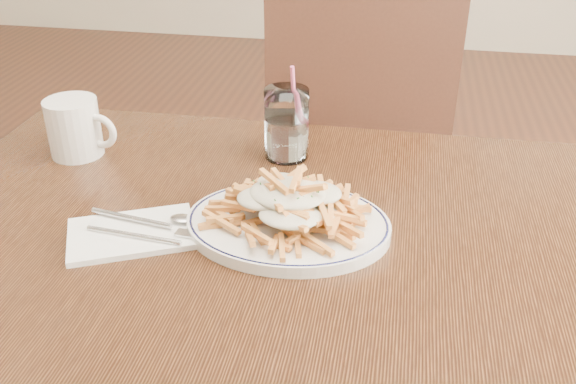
% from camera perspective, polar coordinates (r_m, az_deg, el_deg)
% --- Properties ---
extents(table, '(1.20, 0.80, 0.75)m').
position_cam_1_polar(table, '(1.07, -1.66, -6.39)').
color(table, black).
rests_on(table, ground).
extents(chair_far, '(0.53, 0.53, 1.01)m').
position_cam_1_polar(chair_far, '(1.77, 5.89, 5.12)').
color(chair_far, black).
rests_on(chair_far, ground).
extents(fries_plate, '(0.36, 0.32, 0.02)m').
position_cam_1_polar(fries_plate, '(1.00, -0.00, -2.92)').
color(fries_plate, white).
rests_on(fries_plate, table).
extents(loaded_fries, '(0.26, 0.23, 0.07)m').
position_cam_1_polar(loaded_fries, '(0.98, 0.00, -0.68)').
color(loaded_fries, '#C3803B').
rests_on(loaded_fries, fries_plate).
extents(napkin, '(0.23, 0.20, 0.01)m').
position_cam_1_polar(napkin, '(1.02, -13.70, -3.61)').
color(napkin, white).
rests_on(napkin, table).
extents(cutlery, '(0.20, 0.08, 0.01)m').
position_cam_1_polar(cutlery, '(1.02, -13.65, -3.05)').
color(cutlery, silver).
rests_on(cutlery, napkin).
extents(water_glass, '(0.08, 0.08, 0.18)m').
position_cam_1_polar(water_glass, '(1.21, -0.13, 5.73)').
color(water_glass, white).
rests_on(water_glass, table).
extents(coffee_mug, '(0.14, 0.10, 0.11)m').
position_cam_1_polar(coffee_mug, '(1.29, -18.38, 5.44)').
color(coffee_mug, white).
rests_on(coffee_mug, table).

